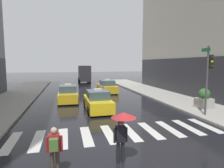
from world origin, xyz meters
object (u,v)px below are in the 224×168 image
at_px(pedestrian_with_backpack, 54,147).
at_px(planter_near_corner, 204,99).
at_px(taxi_second, 68,94).
at_px(box_truck, 84,73).
at_px(taxi_lead, 98,101).
at_px(taxi_third, 107,87).
at_px(traffic_light_pole, 209,71).
at_px(pedestrian_with_umbrella, 123,124).

distance_m(pedestrian_with_backpack, planter_near_corner, 13.17).
height_order(taxi_second, box_truck, box_truck).
relative_size(taxi_lead, taxi_third, 0.99).
height_order(taxi_lead, planter_near_corner, taxi_lead).
xyz_separation_m(traffic_light_pole, planter_near_corner, (1.29, 1.86, -2.38)).
height_order(traffic_light_pole, taxi_third, traffic_light_pole).
bearing_deg(pedestrian_with_backpack, taxi_second, 87.49).
bearing_deg(pedestrian_with_backpack, taxi_lead, 71.77).
height_order(taxi_third, box_truck, box_truck).
xyz_separation_m(traffic_light_pole, pedestrian_with_umbrella, (-7.55, -4.61, -1.74)).
height_order(taxi_third, pedestrian_with_umbrella, pedestrian_with_umbrella).
bearing_deg(traffic_light_pole, pedestrian_with_backpack, -153.91).
height_order(pedestrian_with_backpack, planter_near_corner, planter_near_corner).
relative_size(box_truck, pedestrian_with_backpack, 4.61).
relative_size(pedestrian_with_umbrella, planter_near_corner, 1.21).
height_order(traffic_light_pole, taxi_lead, traffic_light_pole).
bearing_deg(box_truck, traffic_light_pole, -77.12).
height_order(box_truck, pedestrian_with_backpack, box_truck).
bearing_deg(taxi_second, pedestrian_with_umbrella, -81.40).
height_order(box_truck, planter_near_corner, box_truck).
xyz_separation_m(pedestrian_with_umbrella, pedestrian_with_backpack, (-2.46, -0.29, -0.54)).
bearing_deg(box_truck, pedestrian_with_backpack, -96.94).
bearing_deg(taxi_third, box_truck, 96.62).
xyz_separation_m(taxi_second, pedestrian_with_backpack, (-0.56, -12.82, 0.25)).
bearing_deg(traffic_light_pole, box_truck, 102.88).
height_order(pedestrian_with_umbrella, planter_near_corner, pedestrian_with_umbrella).
xyz_separation_m(pedestrian_with_umbrella, planter_near_corner, (8.84, 6.46, -0.64)).
xyz_separation_m(box_truck, pedestrian_with_backpack, (-3.87, -31.76, -0.88)).
xyz_separation_m(taxi_second, taxi_third, (4.95, 4.79, 0.00)).
distance_m(taxi_second, pedestrian_with_umbrella, 12.69).
relative_size(taxi_lead, taxi_second, 1.00).
distance_m(taxi_lead, taxi_third, 9.41).
distance_m(traffic_light_pole, pedestrian_with_backpack, 11.38).
xyz_separation_m(traffic_light_pole, taxi_second, (-9.45, 7.92, -2.53)).
height_order(taxi_lead, pedestrian_with_umbrella, pedestrian_with_umbrella).
height_order(taxi_second, pedestrian_with_umbrella, pedestrian_with_umbrella).
xyz_separation_m(pedestrian_with_backpack, planter_near_corner, (11.30, 6.76, -0.10)).
bearing_deg(pedestrian_with_backpack, pedestrian_with_umbrella, 6.84).
xyz_separation_m(taxi_lead, box_truck, (1.04, 23.17, 1.13)).
bearing_deg(traffic_light_pole, taxi_third, 109.49).
bearing_deg(pedestrian_with_umbrella, pedestrian_with_backpack, -173.16).
bearing_deg(pedestrian_with_umbrella, taxi_lead, 87.41).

